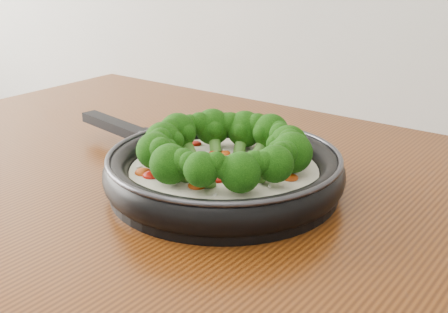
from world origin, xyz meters
The scene contains 1 object.
skillet centered at (-0.12, 1.07, 0.94)m, with size 0.52×0.37×0.09m.
Camera 1 is at (0.31, 0.49, 1.21)m, focal length 46.01 mm.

